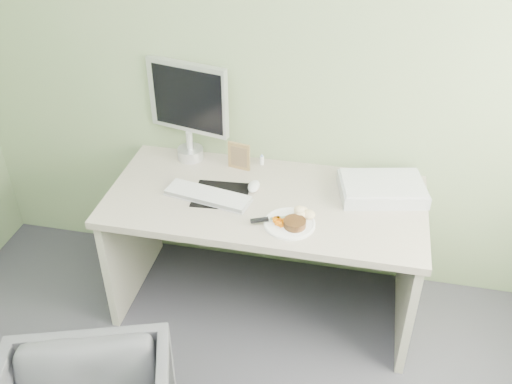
% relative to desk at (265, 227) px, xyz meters
% --- Properties ---
extents(wall_back, '(3.50, 0.00, 3.50)m').
position_rel_desk_xyz_m(wall_back, '(0.00, 0.38, 0.80)').
color(wall_back, '#6E845C').
rests_on(wall_back, floor).
extents(desk, '(1.60, 0.75, 0.73)m').
position_rel_desk_xyz_m(desk, '(0.00, 0.00, 0.00)').
color(desk, '#ACA390').
rests_on(desk, floor).
extents(plate, '(0.24, 0.24, 0.01)m').
position_rel_desk_xyz_m(plate, '(0.15, -0.19, 0.19)').
color(plate, white).
rests_on(plate, desk).
extents(steak, '(0.11, 0.11, 0.03)m').
position_rel_desk_xyz_m(steak, '(0.18, -0.21, 0.21)').
color(steak, black).
rests_on(steak, plate).
extents(potato_pile, '(0.13, 0.11, 0.06)m').
position_rel_desk_xyz_m(potato_pile, '(0.19, -0.14, 0.23)').
color(potato_pile, tan).
rests_on(potato_pile, plate).
extents(carrot_heap, '(0.06, 0.06, 0.04)m').
position_rel_desk_xyz_m(carrot_heap, '(0.11, -0.21, 0.21)').
color(carrot_heap, orange).
rests_on(carrot_heap, plate).
extents(steak_knife, '(0.21, 0.11, 0.02)m').
position_rel_desk_xyz_m(steak_knife, '(0.05, -0.20, 0.21)').
color(steak_knife, silver).
rests_on(steak_knife, plate).
extents(mousepad, '(0.29, 0.26, 0.00)m').
position_rel_desk_xyz_m(mousepad, '(-0.23, -0.02, 0.18)').
color(mousepad, black).
rests_on(mousepad, desk).
extents(keyboard, '(0.45, 0.21, 0.02)m').
position_rel_desk_xyz_m(keyboard, '(-0.28, -0.06, 0.20)').
color(keyboard, white).
rests_on(keyboard, desk).
extents(computer_mouse, '(0.06, 0.11, 0.04)m').
position_rel_desk_xyz_m(computer_mouse, '(-0.07, 0.06, 0.20)').
color(computer_mouse, white).
rests_on(computer_mouse, desk).
extents(photo_frame, '(0.12, 0.04, 0.16)m').
position_rel_desk_xyz_m(photo_frame, '(-0.19, 0.25, 0.26)').
color(photo_frame, olive).
rests_on(photo_frame, desk).
extents(eyedrop_bottle, '(0.02, 0.02, 0.07)m').
position_rel_desk_xyz_m(eyedrop_bottle, '(-0.08, 0.31, 0.21)').
color(eyedrop_bottle, white).
rests_on(eyedrop_bottle, desk).
extents(scanner, '(0.47, 0.37, 0.07)m').
position_rel_desk_xyz_m(scanner, '(0.57, 0.15, 0.22)').
color(scanner, silver).
rests_on(scanner, desk).
extents(monitor, '(0.46, 0.17, 0.55)m').
position_rel_desk_xyz_m(monitor, '(-0.48, 0.31, 0.49)').
color(monitor, silver).
rests_on(monitor, desk).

